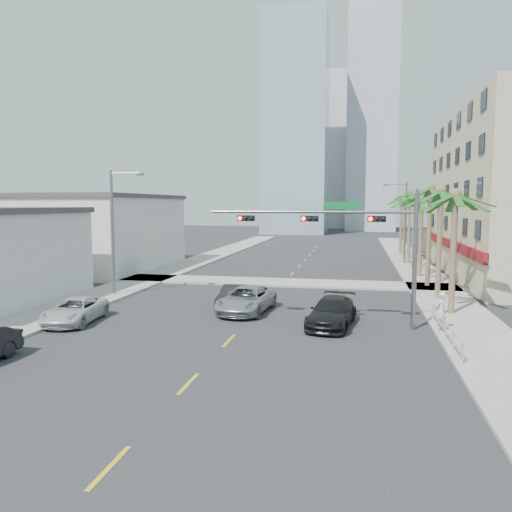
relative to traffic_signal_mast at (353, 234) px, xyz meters
The scene contains 25 objects.
ground 11.06m from the traffic_signal_mast, 126.03° to the right, with size 260.00×260.00×0.00m, color #262628.
sidewalk_right 14.44m from the traffic_signal_mast, 62.71° to the left, with size 4.00×120.00×0.15m, color gray.
sidewalk_left 22.05m from the traffic_signal_mast, 145.89° to the left, with size 4.00×120.00×0.15m, color gray.
sidewalk_cross 15.99m from the traffic_signal_mast, 112.38° to the left, with size 80.00×4.00×0.15m, color gray.
building_left_far 32.30m from the traffic_signal_mast, 141.59° to the left, with size 11.00×18.00×7.20m, color beige.
tower_far_left 90.14m from the traffic_signal_mast, 99.00° to the left, with size 14.00×14.00×48.00m, color #99B2C6.
tower_far_right 105.10m from the traffic_signal_mast, 88.20° to the left, with size 12.00×12.00×60.00m, color #ADADB2.
tower_far_center 118.45m from the traffic_signal_mast, 94.29° to the left, with size 16.00×16.00×42.00m, color #ADADB2.
traffic_signal_mast is the anchor object (origin of this frame).
palm_tree_0 7.37m from the traffic_signal_mast, 34.84° to the left, with size 4.80×4.80×7.80m.
palm_tree_1 11.18m from the traffic_signal_mast, 57.84° to the left, with size 4.80×4.80×8.16m.
palm_tree_2 15.81m from the traffic_signal_mast, 68.07° to the left, with size 4.80×4.80×8.52m.
palm_tree_3 20.59m from the traffic_signal_mast, 73.51° to the left, with size 4.80×4.80×7.80m.
palm_tree_4 25.63m from the traffic_signal_mast, 76.83° to the left, with size 4.80×4.80×8.16m.
palm_tree_5 30.72m from the traffic_signal_mast, 79.05° to the left, with size 4.80×4.80×8.52m.
palm_tree_6 35.78m from the traffic_signal_mast, 80.63° to the left, with size 4.80×4.80×7.80m.
palm_tree_7 40.93m from the traffic_signal_mast, 81.82° to the left, with size 4.80×4.80×8.16m.
streetlight_left 17.84m from the traffic_signal_mast, 160.18° to the left, with size 2.55×0.25×9.00m.
streetlight_right 30.50m from the traffic_signal_mast, 80.16° to the left, with size 2.55×0.25×9.00m.
guardrail 6.59m from the traffic_signal_mast, 23.39° to the right, with size 0.08×8.08×1.00m.
car_parked_far 15.94m from the traffic_signal_mast, behind, with size 2.29×4.96×1.38m, color silver.
car_lane_left 9.67m from the traffic_signal_mast, 151.67° to the left, with size 1.43×4.11×1.36m, color black.
car_lane_center 8.06m from the traffic_signal_mast, 158.57° to the left, with size 2.60×5.65×1.57m, color #B6B6BB.
car_lane_right 4.42m from the traffic_signal_mast, behind, with size 2.15×5.28×1.53m, color black.
pedestrian 5.99m from the traffic_signal_mast, ahead, with size 0.73×0.48×1.99m, color silver.
Camera 1 is at (6.01, -18.99, 6.62)m, focal length 35.00 mm.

